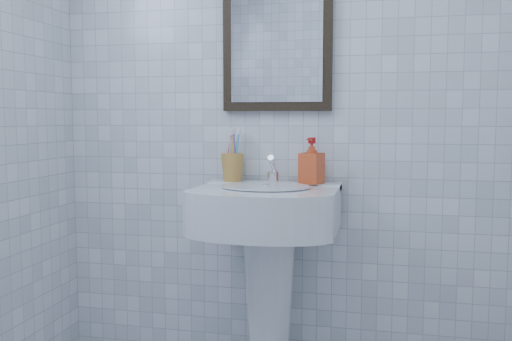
# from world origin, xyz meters

# --- Properties ---
(wall_back) EXTENTS (2.20, 0.02, 2.50)m
(wall_back) POSITION_xyz_m (0.00, 1.20, 1.25)
(wall_back) COLOR white
(wall_back) RESTS_ON ground
(washbasin) EXTENTS (0.60, 0.44, 0.93)m
(washbasin) POSITION_xyz_m (-0.05, 0.99, 0.62)
(washbasin) COLOR white
(washbasin) RESTS_ON ground
(faucet) EXTENTS (0.05, 0.11, 0.13)m
(faucet) POSITION_xyz_m (-0.05, 1.10, 0.97)
(faucet) COLOR white
(faucet) RESTS_ON washbasin
(toothbrush_cup) EXTENTS (0.13, 0.13, 0.13)m
(toothbrush_cup) POSITION_xyz_m (-0.25, 1.12, 0.98)
(toothbrush_cup) COLOR #BC8737
(toothbrush_cup) RESTS_ON washbasin
(soap_dispenser) EXTENTS (0.12, 0.12, 0.20)m
(soap_dispenser) POSITION_xyz_m (0.12, 1.11, 1.02)
(soap_dispenser) COLOR red
(soap_dispenser) RESTS_ON washbasin
(wall_mirror) EXTENTS (0.50, 0.04, 0.62)m
(wall_mirror) POSITION_xyz_m (-0.05, 1.18, 1.55)
(wall_mirror) COLOR black
(wall_mirror) RESTS_ON wall_back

